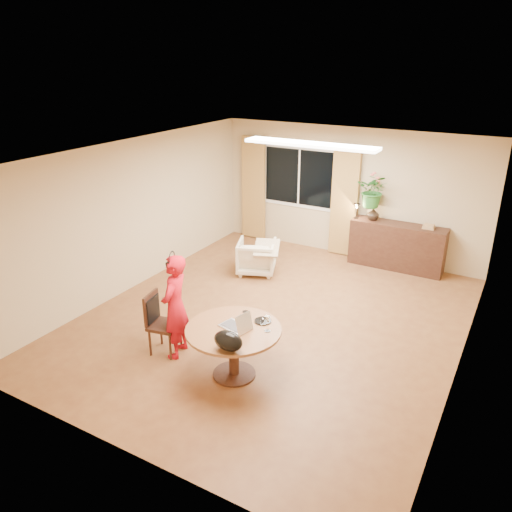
{
  "coord_description": "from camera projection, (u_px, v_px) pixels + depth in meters",
  "views": [
    {
      "loc": [
        3.17,
        -6.14,
        3.9
      ],
      "look_at": [
        -0.19,
        -0.2,
        1.12
      ],
      "focal_mm": 35.0,
      "sensor_mm": 36.0,
      "label": 1
    }
  ],
  "objects": [
    {
      "name": "vase",
      "position": [
        373.0,
        214.0,
        9.64
      ],
      "size": [
        0.29,
        0.29,
        0.25
      ],
      "primitive_type": "imported",
      "rotation": [
        0.0,
        0.0,
        -0.27
      ],
      "color": "black",
      "rests_on": "sideboard"
    },
    {
      "name": "book_stack",
      "position": [
        429.0,
        226.0,
        9.19
      ],
      "size": [
        0.25,
        0.22,
        0.09
      ],
      "primitive_type": null,
      "rotation": [
        0.0,
        0.0,
        -0.31
      ],
      "color": "#92694A",
      "rests_on": "sideboard"
    },
    {
      "name": "laptop",
      "position": [
        234.0,
        318.0,
        6.25
      ],
      "size": [
        0.43,
        0.34,
        0.25
      ],
      "primitive_type": null,
      "rotation": [
        0.0,
        0.0,
        -0.24
      ],
      "color": "#B7B7BC",
      "rests_on": "dining_table"
    },
    {
      "name": "dining_table",
      "position": [
        234.0,
        339.0,
        6.32
      ],
      "size": [
        1.22,
        1.22,
        0.69
      ],
      "color": "brown",
      "rests_on": "floor"
    },
    {
      "name": "pot_lid",
      "position": [
        263.0,
        320.0,
        6.41
      ],
      "size": [
        0.25,
        0.25,
        0.04
      ],
      "primitive_type": null,
      "rotation": [
        0.0,
        0.0,
        0.13
      ],
      "color": "white",
      "rests_on": "dining_table"
    },
    {
      "name": "ceiling_panel",
      "position": [
        310.0,
        144.0,
        7.87
      ],
      "size": [
        2.2,
        0.35,
        0.05
      ],
      "primitive_type": "cube",
      "color": "white",
      "rests_on": "ceiling"
    },
    {
      "name": "wall_left",
      "position": [
        133.0,
        215.0,
        8.63
      ],
      "size": [
        0.0,
        6.5,
        6.5
      ],
      "primitive_type": "plane",
      "rotation": [
        1.57,
        0.0,
        1.57
      ],
      "color": "tan",
      "rests_on": "floor"
    },
    {
      "name": "wall_back",
      "position": [
        349.0,
        193.0,
        10.0
      ],
      "size": [
        5.5,
        0.0,
        5.5
      ],
      "primitive_type": "plane",
      "rotation": [
        1.57,
        0.0,
        0.0
      ],
      "color": "tan",
      "rests_on": "floor"
    },
    {
      "name": "armchair",
      "position": [
        256.0,
        257.0,
        9.45
      ],
      "size": [
        0.9,
        0.91,
        0.64
      ],
      "primitive_type": "imported",
      "rotation": [
        0.0,
        0.0,
        3.52
      ],
      "color": "beige",
      "rests_on": "floor"
    },
    {
      "name": "curtain_left",
      "position": [
        254.0,
        188.0,
        10.96
      ],
      "size": [
        0.55,
        0.08,
        2.25
      ],
      "primitive_type": "cube",
      "color": "olive",
      "rests_on": "wall_back"
    },
    {
      "name": "floor",
      "position": [
        273.0,
        320.0,
        7.87
      ],
      "size": [
        6.5,
        6.5,
        0.0
      ],
      "primitive_type": "plane",
      "color": "brown",
      "rests_on": "ground"
    },
    {
      "name": "handbag",
      "position": [
        228.0,
        341.0,
        5.76
      ],
      "size": [
        0.4,
        0.27,
        0.25
      ],
      "primitive_type": null,
      "rotation": [
        0.0,
        0.0,
        -0.15
      ],
      "color": "black",
      "rests_on": "dining_table"
    },
    {
      "name": "throw",
      "position": [
        267.0,
        244.0,
        9.14
      ],
      "size": [
        0.62,
        0.68,
        0.03
      ],
      "primitive_type": null,
      "rotation": [
        0.0,
        0.0,
        0.38
      ],
      "color": "beige",
      "rests_on": "armchair"
    },
    {
      "name": "ceiling",
      "position": [
        275.0,
        155.0,
        6.89
      ],
      "size": [
        6.5,
        6.5,
        0.0
      ],
      "primitive_type": "plane",
      "rotation": [
        3.14,
        0.0,
        0.0
      ],
      "color": "white",
      "rests_on": "wall_back"
    },
    {
      "name": "bouquet",
      "position": [
        374.0,
        191.0,
        9.48
      ],
      "size": [
        0.61,
        0.53,
        0.66
      ],
      "primitive_type": "imported",
      "rotation": [
        0.0,
        0.0,
        0.03
      ],
      "color": "#2C5F23",
      "rests_on": "vase"
    },
    {
      "name": "wine_glass",
      "position": [
        267.0,
        324.0,
        6.16
      ],
      "size": [
        0.09,
        0.09,
        0.22
      ],
      "primitive_type": null,
      "rotation": [
        0.0,
        0.0,
        -0.24
      ],
      "color": "white",
      "rests_on": "dining_table"
    },
    {
      "name": "sideboard",
      "position": [
        397.0,
        246.0,
        9.62
      ],
      "size": [
        1.79,
        0.44,
        0.89
      ],
      "primitive_type": "cube",
      "color": "black",
      "rests_on": "floor"
    },
    {
      "name": "desk_lamp",
      "position": [
        357.0,
        211.0,
        9.73
      ],
      "size": [
        0.16,
        0.16,
        0.31
      ],
      "primitive_type": null,
      "rotation": [
        0.0,
        0.0,
        0.27
      ],
      "color": "black",
      "rests_on": "sideboard"
    },
    {
      "name": "child",
      "position": [
        175.0,
        307.0,
        6.7
      ],
      "size": [
        0.61,
        0.48,
        1.48
      ],
      "primitive_type": "imported",
      "rotation": [
        0.0,
        0.0,
        -1.32
      ],
      "color": "red",
      "rests_on": "floor"
    },
    {
      "name": "tumbler",
      "position": [
        246.0,
        316.0,
        6.44
      ],
      "size": [
        0.1,
        0.1,
        0.12
      ],
      "primitive_type": null,
      "rotation": [
        0.0,
        0.0,
        0.27
      ],
      "color": "white",
      "rests_on": "dining_table"
    },
    {
      "name": "window",
      "position": [
        299.0,
        177.0,
        10.41
      ],
      "size": [
        1.7,
        0.03,
        1.3
      ],
      "color": "white",
      "rests_on": "wall_back"
    },
    {
      "name": "curtain_right",
      "position": [
        345.0,
        201.0,
        10.0
      ],
      "size": [
        0.55,
        0.08,
        2.25
      ],
      "primitive_type": "cube",
      "color": "olive",
      "rests_on": "wall_back"
    },
    {
      "name": "wall_right",
      "position": [
        472.0,
        281.0,
        6.12
      ],
      "size": [
        0.0,
        6.5,
        6.5
      ],
      "primitive_type": "plane",
      "rotation": [
        1.57,
        0.0,
        -1.57
      ],
      "color": "tan",
      "rests_on": "floor"
    },
    {
      "name": "dining_chair",
      "position": [
        164.0,
        324.0,
        6.87
      ],
      "size": [
        0.49,
        0.46,
        0.88
      ],
      "primitive_type": null,
      "rotation": [
        0.0,
        0.0,
        0.19
      ],
      "color": "black",
      "rests_on": "floor"
    }
  ]
}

